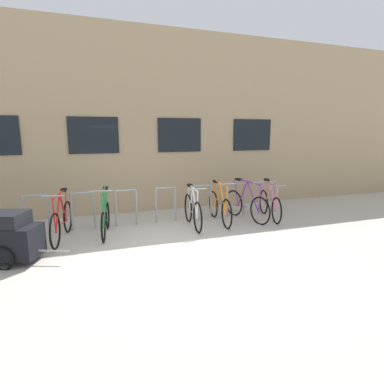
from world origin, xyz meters
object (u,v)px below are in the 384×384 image
(bicycle_green, at_px, (105,218))
(bicycle_orange, at_px, (220,207))
(bicycle_red, at_px, (62,221))
(bike_trailer, at_px, (11,237))
(bicycle_white, at_px, (193,210))
(bicycle_pink, at_px, (270,204))
(bicycle_purple, at_px, (246,205))

(bicycle_green, height_order, bicycle_orange, bicycle_green)
(bicycle_red, distance_m, bike_trailer, 1.29)
(bicycle_orange, distance_m, bike_trailer, 4.65)
(bicycle_white, relative_size, bicycle_red, 0.93)
(bicycle_orange, height_order, bicycle_red, bicycle_orange)
(bicycle_pink, height_order, bicycle_purple, bicycle_purple)
(bicycle_purple, bearing_deg, bicycle_orange, 179.86)
(bicycle_pink, relative_size, bike_trailer, 1.15)
(bicycle_red, bearing_deg, bike_trailer, -126.86)
(bicycle_green, relative_size, bike_trailer, 1.12)
(bicycle_pink, relative_size, bicycle_green, 1.02)
(bicycle_white, relative_size, bike_trailer, 1.16)
(bicycle_green, distance_m, bicycle_red, 0.91)
(bicycle_orange, relative_size, bike_trailer, 1.24)
(bicycle_white, bearing_deg, bicycle_purple, 4.72)
(bicycle_white, xyz_separation_m, bike_trailer, (-3.73, -1.01, 0.07))
(bicycle_green, relative_size, bicycle_orange, 0.91)
(bicycle_green, height_order, bike_trailer, bicycle_green)
(bicycle_white, distance_m, bicycle_purple, 1.55)
(bicycle_orange, bearing_deg, bike_trailer, -165.80)
(bicycle_white, xyz_separation_m, bicycle_purple, (1.54, 0.13, 0.00))
(bicycle_pink, height_order, bike_trailer, bicycle_pink)
(bicycle_pink, bearing_deg, bicycle_green, 179.67)
(bicycle_white, bearing_deg, bicycle_pink, 1.26)
(bicycle_green, bearing_deg, bicycle_white, -2.03)
(bicycle_white, bearing_deg, bike_trailer, -164.83)
(bicycle_red, height_order, bike_trailer, bicycle_red)
(bicycle_green, height_order, bicycle_red, bicycle_green)
(bicycle_green, distance_m, bike_trailer, 2.00)
(bicycle_pink, relative_size, bicycle_purple, 0.96)
(bicycle_pink, bearing_deg, bicycle_white, -178.74)
(bicycle_white, distance_m, bicycle_orange, 0.79)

